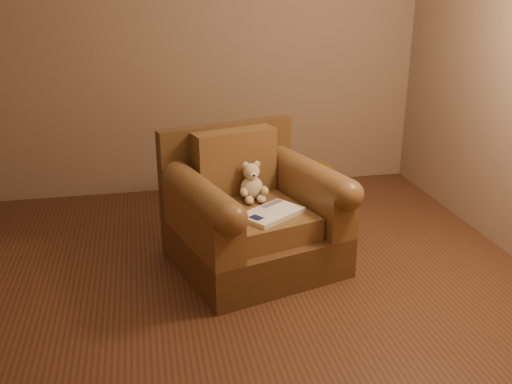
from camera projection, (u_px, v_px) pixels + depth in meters
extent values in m
plane|color=#4F2D1B|center=(251.00, 287.00, 3.83)|extent=(4.00, 4.00, 0.00)
cube|color=#866A52|center=(208.00, 47.00, 5.18)|extent=(4.00, 0.02, 2.70)
cube|color=#866A52|center=(393.00, 217.00, 1.52)|extent=(4.00, 0.02, 2.70)
cube|color=#50351A|center=(255.00, 246.00, 4.08)|extent=(1.29, 1.25, 0.29)
cube|color=#50351A|center=(227.00, 166.00, 4.28)|extent=(1.04, 0.40, 0.65)
cube|color=brown|center=(258.00, 219.00, 3.96)|extent=(0.79, 0.88, 0.16)
cube|color=brown|center=(235.00, 162.00, 4.14)|extent=(0.63, 0.33, 0.47)
cube|color=brown|center=(202.00, 219.00, 3.74)|extent=(0.45, 0.92, 0.34)
cube|color=brown|center=(309.00, 197.00, 4.11)|extent=(0.45, 0.92, 0.34)
cylinder|color=brown|center=(201.00, 195.00, 3.68)|extent=(0.45, 0.92, 0.21)
cylinder|color=brown|center=(310.00, 175.00, 4.05)|extent=(0.45, 0.92, 0.21)
ellipsoid|color=beige|center=(252.00, 188.00, 4.09)|extent=(0.16, 0.15, 0.17)
sphere|color=beige|center=(251.00, 172.00, 4.06)|extent=(0.12, 0.12, 0.12)
ellipsoid|color=beige|center=(245.00, 165.00, 4.03)|extent=(0.05, 0.03, 0.05)
ellipsoid|color=beige|center=(257.00, 164.00, 4.05)|extent=(0.05, 0.03, 0.05)
ellipsoid|color=beige|center=(253.00, 176.00, 4.01)|extent=(0.06, 0.04, 0.05)
sphere|color=black|center=(254.00, 176.00, 3.99)|extent=(0.02, 0.02, 0.02)
ellipsoid|color=beige|center=(244.00, 192.00, 4.01)|extent=(0.05, 0.11, 0.05)
ellipsoid|color=beige|center=(264.00, 190.00, 4.05)|extent=(0.05, 0.11, 0.05)
ellipsoid|color=beige|center=(249.00, 200.00, 4.01)|extent=(0.07, 0.11, 0.05)
ellipsoid|color=beige|center=(261.00, 199.00, 4.03)|extent=(0.07, 0.11, 0.05)
cube|color=beige|center=(272.00, 214.00, 3.81)|extent=(0.49, 0.45, 0.03)
cube|color=white|center=(261.00, 216.00, 3.74)|extent=(0.31, 0.32, 0.00)
cube|color=white|center=(282.00, 207.00, 3.88)|extent=(0.31, 0.32, 0.00)
cube|color=beige|center=(272.00, 211.00, 3.81)|extent=(0.15, 0.21, 0.00)
cube|color=#0F1638|center=(256.00, 218.00, 3.70)|extent=(0.11, 0.11, 0.00)
cube|color=slate|center=(272.00, 203.00, 3.93)|extent=(0.18, 0.15, 0.00)
cylinder|color=gold|center=(303.00, 236.00, 4.56)|extent=(0.34, 0.34, 0.03)
cylinder|color=gold|center=(304.00, 203.00, 4.46)|extent=(0.03, 0.03, 0.55)
cylinder|color=gold|center=(306.00, 168.00, 4.36)|extent=(0.42, 0.42, 0.02)
cylinder|color=gold|center=(306.00, 170.00, 4.36)|extent=(0.03, 0.03, 0.02)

